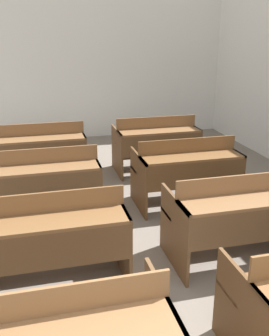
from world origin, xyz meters
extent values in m
cube|color=silver|center=(0.00, 7.45, 1.59)|extent=(6.52, 0.06, 3.17)
cube|color=silver|center=(3.23, 6.27, 1.68)|extent=(0.06, 2.30, 1.44)
cube|color=brown|center=(-0.66, 1.17, 0.79)|extent=(1.26, 0.02, 0.17)
cube|color=brown|center=(-0.66, 1.42, 0.44)|extent=(1.26, 0.31, 0.03)
cube|color=#54371F|center=(0.49, 1.21, 0.35)|extent=(0.03, 0.75, 0.70)
cube|color=brown|center=(-0.02, 2.50, 0.35)|extent=(0.03, 0.75, 0.70)
cube|color=brown|center=(-0.63, 2.30, 0.69)|extent=(1.26, 0.35, 0.03)
cube|color=brown|center=(-0.63, 2.13, 0.51)|extent=(1.20, 0.02, 0.32)
cube|color=brown|center=(-0.63, 2.46, 0.79)|extent=(1.26, 0.02, 0.17)
cube|color=brown|center=(-0.63, 2.71, 0.44)|extent=(1.26, 0.31, 0.03)
cube|color=brown|center=(-0.63, 2.71, 0.16)|extent=(1.20, 0.04, 0.04)
cube|color=brown|center=(0.48, 2.47, 0.35)|extent=(0.03, 0.75, 0.70)
cube|color=brown|center=(1.10, 2.27, 0.69)|extent=(1.26, 0.35, 0.03)
cube|color=brown|center=(1.10, 2.10, 0.51)|extent=(1.20, 0.02, 0.32)
cube|color=brown|center=(1.10, 2.43, 0.79)|extent=(1.26, 0.02, 0.17)
cube|color=brown|center=(1.10, 2.68, 0.44)|extent=(1.26, 0.31, 0.03)
cube|color=brown|center=(1.10, 2.68, 0.16)|extent=(1.20, 0.04, 0.04)
cube|color=brown|center=(-0.04, 3.80, 0.35)|extent=(0.03, 0.75, 0.70)
cube|color=brown|center=(-0.65, 3.60, 0.69)|extent=(1.26, 0.35, 0.03)
cube|color=brown|center=(-0.65, 3.44, 0.51)|extent=(1.20, 0.02, 0.32)
cube|color=brown|center=(-0.65, 3.76, 0.79)|extent=(1.26, 0.02, 0.17)
cube|color=brown|center=(-0.65, 4.01, 0.44)|extent=(1.26, 0.31, 0.03)
cube|color=brown|center=(-0.65, 4.01, 0.16)|extent=(1.20, 0.04, 0.04)
cube|color=#53361D|center=(0.48, 3.79, 0.35)|extent=(0.03, 0.75, 0.70)
cube|color=#53361D|center=(1.72, 3.79, 0.35)|extent=(0.03, 0.75, 0.70)
cube|color=brown|center=(1.10, 3.59, 0.69)|extent=(1.26, 0.35, 0.03)
cube|color=#53361D|center=(1.10, 3.42, 0.51)|extent=(1.20, 0.02, 0.32)
cube|color=brown|center=(1.10, 3.75, 0.79)|extent=(1.26, 0.02, 0.17)
cube|color=brown|center=(1.10, 4.00, 0.44)|extent=(1.26, 0.31, 0.03)
cube|color=#53361D|center=(1.10, 4.00, 0.16)|extent=(1.20, 0.04, 0.04)
cube|color=brown|center=(-0.03, 5.09, 0.35)|extent=(0.03, 0.75, 0.70)
cube|color=brown|center=(-0.65, 4.89, 0.69)|extent=(1.26, 0.35, 0.03)
cube|color=brown|center=(-0.65, 4.72, 0.51)|extent=(1.20, 0.02, 0.32)
cube|color=brown|center=(-0.65, 5.05, 0.79)|extent=(1.26, 0.02, 0.17)
cube|color=brown|center=(-0.65, 5.30, 0.44)|extent=(1.26, 0.31, 0.03)
cube|color=brown|center=(-0.65, 5.30, 0.16)|extent=(1.20, 0.04, 0.04)
cube|color=brown|center=(0.49, 5.09, 0.35)|extent=(0.03, 0.75, 0.70)
cube|color=brown|center=(1.72, 5.09, 0.35)|extent=(0.03, 0.75, 0.70)
cube|color=brown|center=(1.10, 4.89, 0.69)|extent=(1.26, 0.35, 0.03)
cube|color=brown|center=(1.10, 4.73, 0.51)|extent=(1.20, 0.02, 0.32)
cube|color=brown|center=(1.10, 5.06, 0.79)|extent=(1.26, 0.02, 0.17)
cube|color=brown|center=(1.10, 5.31, 0.44)|extent=(1.26, 0.31, 0.03)
cube|color=brown|center=(1.10, 5.31, 0.16)|extent=(1.20, 0.04, 0.04)
camera|label=1|loc=(-0.68, -0.59, 2.14)|focal=42.00mm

